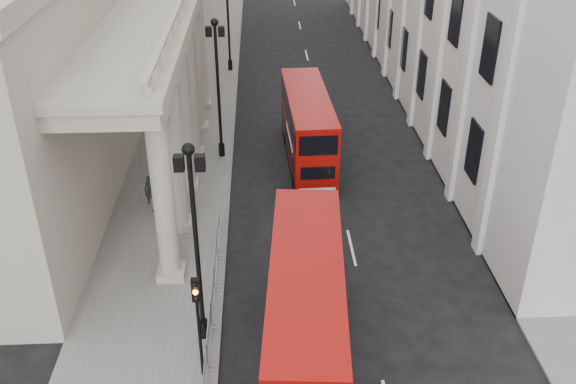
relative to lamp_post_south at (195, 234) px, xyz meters
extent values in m
cube|color=slate|center=(-2.40, 26.00, -4.85)|extent=(6.00, 140.00, 0.12)
cube|color=slate|center=(14.10, 26.00, -4.85)|extent=(3.00, 140.00, 0.12)
cube|color=slate|center=(0.55, 26.00, -4.84)|extent=(0.20, 140.00, 0.14)
cube|color=#A69F8B|center=(-9.90, 14.00, 1.09)|extent=(9.00, 28.00, 12.00)
cylinder|color=black|center=(0.00, 0.00, -4.39)|extent=(0.36, 0.36, 0.80)
cylinder|color=black|center=(0.00, 0.00, -0.79)|extent=(0.18, 0.18, 8.00)
sphere|color=black|center=(0.00, 0.00, 3.31)|extent=(0.44, 0.44, 0.44)
cube|color=black|center=(0.35, 0.00, 2.81)|extent=(0.35, 0.35, 0.55)
cube|color=black|center=(-0.35, 0.00, 2.81)|extent=(0.35, 0.35, 0.55)
cylinder|color=black|center=(0.00, 16.00, -4.39)|extent=(0.36, 0.36, 0.80)
cylinder|color=black|center=(0.00, 16.00, -0.79)|extent=(0.18, 0.18, 8.00)
sphere|color=black|center=(0.00, 16.00, 3.31)|extent=(0.44, 0.44, 0.44)
cube|color=black|center=(0.35, 16.00, 2.81)|extent=(0.35, 0.35, 0.55)
cube|color=black|center=(-0.35, 16.00, 2.81)|extent=(0.35, 0.35, 0.55)
cylinder|color=black|center=(0.00, 32.00, -4.39)|extent=(0.36, 0.36, 0.80)
cylinder|color=black|center=(0.00, 32.00, -0.79)|extent=(0.18, 0.18, 8.00)
cylinder|color=black|center=(0.10, -2.00, -3.09)|extent=(0.12, 0.12, 3.40)
cube|color=black|center=(0.10, -2.00, -0.94)|extent=(0.28, 0.22, 0.90)
sphere|color=black|center=(0.10, -2.13, -0.64)|extent=(0.18, 0.18, 0.18)
sphere|color=orange|center=(0.10, -2.13, -0.94)|extent=(0.18, 0.18, 0.18)
sphere|color=black|center=(0.10, -2.13, -1.24)|extent=(0.18, 0.18, 0.18)
cube|color=gray|center=(0.25, -2.95, -4.24)|extent=(0.50, 2.30, 1.10)
cube|color=gray|center=(0.25, -0.60, -4.24)|extent=(0.50, 2.30, 1.10)
cube|color=gray|center=(0.25, 1.75, -4.24)|extent=(0.50, 2.30, 1.10)
cube|color=gray|center=(0.25, 4.10, -4.24)|extent=(0.50, 2.30, 1.10)
cube|color=gray|center=(0.25, 6.45, -4.24)|extent=(0.50, 2.30, 1.10)
cube|color=#940A06|center=(3.85, -1.56, -3.57)|extent=(3.28, 10.61, 1.99)
cube|color=#940A06|center=(3.85, -1.56, -1.50)|extent=(3.28, 10.61, 1.74)
cube|color=#940A06|center=(3.85, -1.56, -0.51)|extent=(3.32, 10.66, 0.25)
cube|color=black|center=(3.85, -1.56, -4.74)|extent=(3.30, 10.62, 0.35)
cube|color=black|center=(3.85, -1.56, -3.32)|extent=(3.19, 8.63, 1.00)
cube|color=black|center=(3.85, -1.56, -1.40)|extent=(3.29, 10.02, 1.10)
cylinder|color=black|center=(2.91, 0.96, -4.41)|extent=(0.39, 1.02, 1.00)
cylinder|color=black|center=(5.16, 0.79, -4.41)|extent=(0.39, 1.02, 1.00)
cube|color=#990A07|center=(5.14, 15.27, -3.67)|extent=(2.69, 9.74, 1.84)
cube|color=#990A07|center=(5.14, 15.27, -1.76)|extent=(2.69, 9.74, 1.61)
cube|color=#990A07|center=(5.14, 15.27, -0.84)|extent=(2.73, 9.78, 0.23)
cube|color=black|center=(5.14, 15.27, -4.75)|extent=(2.71, 9.74, 0.32)
cube|color=black|center=(5.14, 15.27, -3.44)|extent=(2.67, 7.91, 0.92)
cube|color=black|center=(5.14, 15.27, -1.67)|extent=(2.72, 9.19, 1.01)
cube|color=white|center=(5.33, 10.46, -4.31)|extent=(1.93, 0.13, 0.41)
cube|color=yellow|center=(5.33, 10.45, -4.62)|extent=(0.51, 0.06, 0.12)
cylinder|color=black|center=(4.23, 11.87, -4.45)|extent=(0.33, 0.93, 0.92)
cylinder|color=black|center=(6.31, 11.96, -4.45)|extent=(0.33, 0.93, 0.92)
cylinder|color=black|center=(4.01, 17.48, -4.45)|extent=(0.33, 0.93, 0.92)
cylinder|color=black|center=(6.08, 17.56, -4.45)|extent=(0.33, 0.93, 0.92)
imported|color=black|center=(-3.48, 10.41, -3.99)|extent=(0.58, 0.38, 1.60)
imported|color=black|center=(-3.08, 9.62, -3.89)|extent=(0.90, 0.71, 1.80)
imported|color=black|center=(-3.16, 12.54, -3.83)|extent=(1.08, 0.86, 1.93)
camera|label=1|loc=(2.41, -19.16, 12.46)|focal=40.00mm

